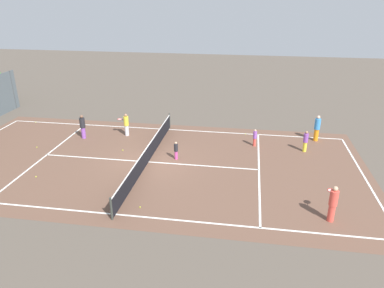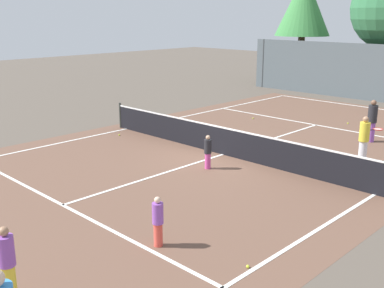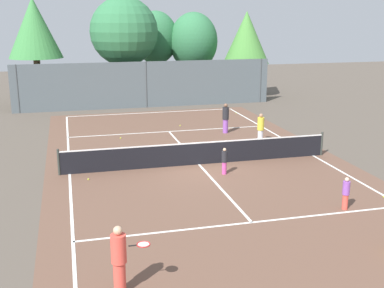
{
  "view_description": "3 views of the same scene",
  "coord_description": "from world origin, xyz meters",
  "px_view_note": "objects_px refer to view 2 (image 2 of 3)",
  "views": [
    {
      "loc": [
        -18.56,
        -5.57,
        9.22
      ],
      "look_at": [
        0.51,
        -2.51,
        1.1
      ],
      "focal_mm": 34.0,
      "sensor_mm": 36.0,
      "label": 1
    },
    {
      "loc": [
        10.33,
        -12.17,
        4.8
      ],
      "look_at": [
        0.38,
        -1.96,
        0.85
      ],
      "focal_mm": 43.94,
      "sensor_mm": 36.0,
      "label": 2
    },
    {
      "loc": [
        -5.4,
        -19.86,
        6.38
      ],
      "look_at": [
        -0.51,
        -0.79,
        1.16
      ],
      "focal_mm": 46.1,
      "sensor_mm": 36.0,
      "label": 3
    }
  ],
  "objects_px": {
    "player_1": "(208,152)",
    "tennis_ball_4": "(348,123)",
    "player_3": "(7,262)",
    "tennis_ball_5": "(119,135)",
    "player_2": "(372,121)",
    "tennis_ball_3": "(248,266)",
    "tennis_ball_2": "(253,118)",
    "player_4": "(158,221)",
    "player_0": "(364,139)",
    "tennis_ball_0": "(287,150)"
  },
  "relations": [
    {
      "from": "player_2",
      "to": "tennis_ball_3",
      "type": "height_order",
      "value": "player_2"
    },
    {
      "from": "player_0",
      "to": "player_3",
      "type": "distance_m",
      "value": 11.86
    },
    {
      "from": "player_1",
      "to": "player_2",
      "type": "distance_m",
      "value": 7.25
    },
    {
      "from": "player_0",
      "to": "player_4",
      "type": "distance_m",
      "value": 8.76
    },
    {
      "from": "player_2",
      "to": "player_4",
      "type": "distance_m",
      "value": 11.48
    },
    {
      "from": "player_1",
      "to": "tennis_ball_3",
      "type": "relative_size",
      "value": 16.74
    },
    {
      "from": "player_3",
      "to": "tennis_ball_2",
      "type": "height_order",
      "value": "player_3"
    },
    {
      "from": "player_2",
      "to": "tennis_ball_2",
      "type": "xyz_separation_m",
      "value": [
        -5.77,
        0.13,
        -0.81
      ]
    },
    {
      "from": "tennis_ball_2",
      "to": "tennis_ball_5",
      "type": "xyz_separation_m",
      "value": [
        -1.99,
        -6.39,
        0.0
      ]
    },
    {
      "from": "tennis_ball_0",
      "to": "tennis_ball_3",
      "type": "distance_m",
      "value": 8.56
    },
    {
      "from": "player_0",
      "to": "player_2",
      "type": "relative_size",
      "value": 0.95
    },
    {
      "from": "player_2",
      "to": "tennis_ball_5",
      "type": "xyz_separation_m",
      "value": [
        -7.76,
        -6.27,
        -0.81
      ]
    },
    {
      "from": "tennis_ball_3",
      "to": "tennis_ball_4",
      "type": "xyz_separation_m",
      "value": [
        -4.46,
        13.13,
        0.0
      ]
    },
    {
      "from": "player_3",
      "to": "tennis_ball_4",
      "type": "distance_m",
      "value": 16.97
    },
    {
      "from": "tennis_ball_2",
      "to": "tennis_ball_4",
      "type": "height_order",
      "value": "same"
    },
    {
      "from": "player_4",
      "to": "tennis_ball_5",
      "type": "distance_m",
      "value": 9.75
    },
    {
      "from": "tennis_ball_0",
      "to": "tennis_ball_2",
      "type": "height_order",
      "value": "same"
    },
    {
      "from": "player_3",
      "to": "tennis_ball_5",
      "type": "distance_m",
      "value": 11.41
    },
    {
      "from": "tennis_ball_2",
      "to": "player_2",
      "type": "bearing_deg",
      "value": -1.25
    },
    {
      "from": "player_3",
      "to": "player_0",
      "type": "bearing_deg",
      "value": 85.65
    },
    {
      "from": "player_2",
      "to": "tennis_ball_3",
      "type": "bearing_deg",
      "value": -77.47
    },
    {
      "from": "player_1",
      "to": "tennis_ball_4",
      "type": "relative_size",
      "value": 16.74
    },
    {
      "from": "player_3",
      "to": "tennis_ball_3",
      "type": "relative_size",
      "value": 20.57
    },
    {
      "from": "player_0",
      "to": "tennis_ball_3",
      "type": "xyz_separation_m",
      "value": [
        1.46,
        -8.13,
        -0.78
      ]
    },
    {
      "from": "player_0",
      "to": "player_1",
      "type": "height_order",
      "value": "player_0"
    },
    {
      "from": "player_0",
      "to": "tennis_ball_2",
      "type": "xyz_separation_m",
      "value": [
        -6.72,
        2.85,
        -0.78
      ]
    },
    {
      "from": "player_2",
      "to": "tennis_ball_0",
      "type": "xyz_separation_m",
      "value": [
        -1.63,
        -3.32,
        -0.81
      ]
    },
    {
      "from": "player_3",
      "to": "tennis_ball_5",
      "type": "bearing_deg",
      "value": 133.3
    },
    {
      "from": "player_1",
      "to": "tennis_ball_5",
      "type": "height_order",
      "value": "player_1"
    },
    {
      "from": "player_3",
      "to": "tennis_ball_2",
      "type": "bearing_deg",
      "value": 111.63
    },
    {
      "from": "player_3",
      "to": "tennis_ball_5",
      "type": "xyz_separation_m",
      "value": [
        -7.81,
        8.29,
        -0.66
      ]
    },
    {
      "from": "player_4",
      "to": "tennis_ball_4",
      "type": "bearing_deg",
      "value": 100.38
    },
    {
      "from": "player_1",
      "to": "tennis_ball_0",
      "type": "xyz_separation_m",
      "value": [
        0.67,
        3.55,
        -0.53
      ]
    },
    {
      "from": "player_4",
      "to": "tennis_ball_3",
      "type": "height_order",
      "value": "player_4"
    },
    {
      "from": "player_4",
      "to": "tennis_ball_5",
      "type": "relative_size",
      "value": 17.06
    },
    {
      "from": "player_1",
      "to": "player_4",
      "type": "xyz_separation_m",
      "value": [
        2.77,
        -4.6,
        0.01
      ]
    },
    {
      "from": "tennis_ball_2",
      "to": "player_1",
      "type": "bearing_deg",
      "value": -63.64
    },
    {
      "from": "player_3",
      "to": "tennis_ball_5",
      "type": "height_order",
      "value": "player_3"
    },
    {
      "from": "player_2",
      "to": "tennis_ball_0",
      "type": "relative_size",
      "value": 24.95
    },
    {
      "from": "tennis_ball_2",
      "to": "tennis_ball_3",
      "type": "bearing_deg",
      "value": -53.33
    },
    {
      "from": "tennis_ball_0",
      "to": "tennis_ball_4",
      "type": "height_order",
      "value": "same"
    },
    {
      "from": "player_1",
      "to": "tennis_ball_5",
      "type": "xyz_separation_m",
      "value": [
        -5.46,
        0.6,
        -0.53
      ]
    },
    {
      "from": "player_0",
      "to": "tennis_ball_2",
      "type": "relative_size",
      "value": 23.79
    },
    {
      "from": "player_3",
      "to": "tennis_ball_2",
      "type": "distance_m",
      "value": 15.81
    },
    {
      "from": "player_2",
      "to": "player_4",
      "type": "xyz_separation_m",
      "value": [
        0.47,
        -11.47,
        -0.27
      ]
    },
    {
      "from": "player_2",
      "to": "tennis_ball_2",
      "type": "distance_m",
      "value": 5.82
    },
    {
      "from": "player_2",
      "to": "player_3",
      "type": "distance_m",
      "value": 14.56
    },
    {
      "from": "player_2",
      "to": "tennis_ball_3",
      "type": "xyz_separation_m",
      "value": [
        2.41,
        -10.86,
        -0.81
      ]
    },
    {
      "from": "player_0",
      "to": "player_4",
      "type": "relative_size",
      "value": 1.39
    },
    {
      "from": "player_4",
      "to": "tennis_ball_5",
      "type": "height_order",
      "value": "player_4"
    }
  ]
}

